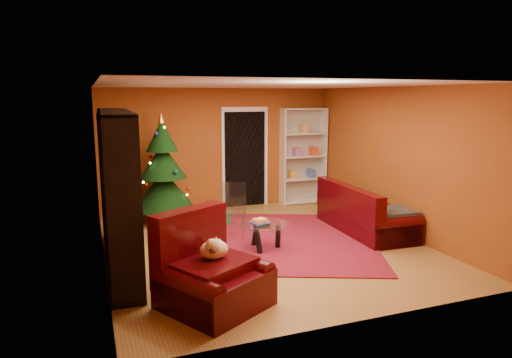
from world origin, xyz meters
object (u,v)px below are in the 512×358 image
object	(u,v)px
sofa	(366,208)
coffee_table	(264,236)
gift_box_red	(176,212)
christmas_tree	(163,169)
white_bookshelf	(303,156)
media_unit	(118,190)
gift_box_teal	(171,214)
dog	(214,250)
rug	(288,239)
armchair	(214,270)
gift_box_green	(224,219)
acrylic_chair	(233,214)

from	to	relation	value
sofa	coffee_table	xyz separation A→B (m)	(-2.10, -0.28, -0.22)
gift_box_red	sofa	size ratio (longest dim) A/B	0.11
christmas_tree	white_bookshelf	bearing A→B (deg)	8.47
media_unit	gift_box_teal	size ratio (longest dim) A/B	10.88
white_bookshelf	dog	bearing A→B (deg)	-124.78
rug	gift_box_red	bearing A→B (deg)	125.37
media_unit	gift_box_teal	distance (m)	2.60
armchair	gift_box_red	bearing A→B (deg)	56.31
christmas_tree	gift_box_green	size ratio (longest dim) A/B	9.13
armchair	sofa	size ratio (longest dim) A/B	0.56
white_bookshelf	coffee_table	bearing A→B (deg)	-124.28
rug	acrylic_chair	world-z (taller)	acrylic_chair
gift_box_green	coffee_table	xyz separation A→B (m)	(0.20, -1.61, 0.10)
christmas_tree	gift_box_teal	xyz separation A→B (m)	(0.13, -0.04, -0.90)
media_unit	armchair	xyz separation A→B (m)	(0.93, -1.75, -0.67)
gift_box_green	gift_box_red	world-z (taller)	gift_box_green
gift_box_green	white_bookshelf	distance (m)	2.67
gift_box_teal	gift_box_red	xyz separation A→B (m)	(0.13, 0.26, -0.02)
armchair	coffee_table	world-z (taller)	armchair
rug	gift_box_teal	distance (m)	2.54
christmas_tree	gift_box_green	xyz separation A→B (m)	(1.02, -0.64, -0.92)
rug	white_bookshelf	world-z (taller)	white_bookshelf
armchair	coffee_table	xyz separation A→B (m)	(1.27, 1.68, -0.23)
gift_box_red	coffee_table	world-z (taller)	coffee_table
armchair	gift_box_teal	bearing A→B (deg)	57.96
christmas_tree	coffee_table	bearing A→B (deg)	-61.52
gift_box_red	white_bookshelf	world-z (taller)	white_bookshelf
gift_box_teal	gift_box_green	world-z (taller)	gift_box_teal
dog	rug	bearing A→B (deg)	16.92
coffee_table	armchair	bearing A→B (deg)	-127.11
gift_box_green	dog	world-z (taller)	dog
armchair	sofa	world-z (taller)	armchair
rug	coffee_table	bearing A→B (deg)	-152.16
rug	sofa	world-z (taller)	sofa
rug	white_bookshelf	size ratio (longest dim) A/B	1.49
white_bookshelf	coffee_table	world-z (taller)	white_bookshelf
acrylic_chair	gift_box_teal	bearing A→B (deg)	141.47
gift_box_green	white_bookshelf	world-z (taller)	white_bookshelf
white_bookshelf	acrylic_chair	bearing A→B (deg)	-137.26
coffee_table	christmas_tree	bearing A→B (deg)	118.48
armchair	sofa	distance (m)	3.90
gift_box_red	acrylic_chair	size ratio (longest dim) A/B	0.27
rug	gift_box_red	world-z (taller)	gift_box_red
sofa	coffee_table	size ratio (longest dim) A/B	2.47
rug	christmas_tree	distance (m)	2.84
gift_box_teal	gift_box_green	bearing A→B (deg)	-33.87
christmas_tree	dog	world-z (taller)	christmas_tree
media_unit	gift_box_green	world-z (taller)	media_unit
white_bookshelf	armchair	xyz separation A→B (m)	(-3.30, -4.42, -0.63)
gift_box_teal	armchair	distance (m)	3.91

